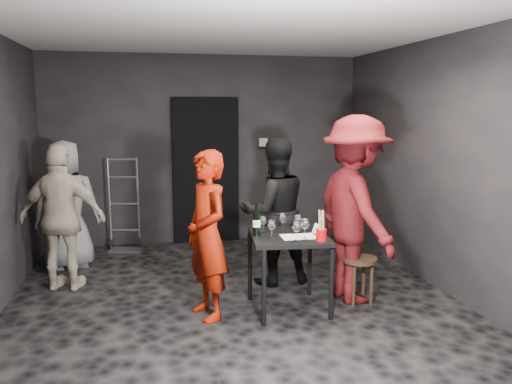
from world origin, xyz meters
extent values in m
cube|color=black|center=(0.00, 0.00, 0.00)|extent=(4.50, 5.00, 0.02)
cube|color=silver|center=(0.00, 0.00, 2.70)|extent=(4.50, 5.00, 0.02)
cube|color=black|center=(0.00, 2.50, 1.35)|extent=(4.50, 0.04, 2.70)
cube|color=black|center=(0.00, -2.50, 1.35)|extent=(4.50, 0.04, 2.70)
cube|color=black|center=(2.25, 0.00, 1.35)|extent=(0.04, 5.00, 2.70)
cube|color=black|center=(0.00, 2.44, 1.05)|extent=(0.95, 0.10, 2.10)
cube|color=#B7B7B2|center=(0.85, 2.45, 1.45)|extent=(0.12, 0.06, 0.12)
cube|color=#B7B7B2|center=(1.05, 2.45, 1.40)|extent=(0.10, 0.06, 0.14)
cylinder|color=#B2B2B7|center=(-1.35, 2.28, 0.64)|extent=(0.03, 0.03, 1.28)
cylinder|color=#B2B2B7|center=(-0.97, 2.28, 0.64)|extent=(0.03, 0.03, 1.28)
cube|color=#B2B2B7|center=(-1.16, 2.15, 0.01)|extent=(0.43, 0.23, 0.03)
cylinder|color=black|center=(-1.35, 2.31, 0.08)|extent=(0.04, 0.16, 0.16)
cylinder|color=black|center=(-0.97, 2.31, 0.08)|extent=(0.04, 0.16, 0.16)
cube|color=black|center=(0.49, -0.26, 0.73)|extent=(0.72, 0.72, 0.04)
cylinder|color=black|center=(0.17, -0.58, 0.35)|extent=(0.04, 0.04, 0.71)
cylinder|color=black|center=(0.81, -0.58, 0.35)|extent=(0.04, 0.04, 0.71)
cylinder|color=black|center=(0.17, 0.06, 0.35)|extent=(0.04, 0.04, 0.71)
cylinder|color=black|center=(0.81, 0.06, 0.35)|extent=(0.04, 0.04, 0.71)
cylinder|color=black|center=(1.23, -0.24, 0.45)|extent=(0.34, 0.34, 0.04)
cylinder|color=black|center=(1.33, -0.15, 0.21)|extent=(0.04, 0.04, 0.41)
cylinder|color=black|center=(1.14, -0.15, 0.21)|extent=(0.04, 0.04, 0.41)
cylinder|color=black|center=(1.14, -0.33, 0.21)|extent=(0.04, 0.04, 0.41)
cylinder|color=black|center=(1.33, -0.33, 0.21)|extent=(0.04, 0.04, 0.41)
imported|color=#9B1804|center=(-0.30, -0.26, 0.83)|extent=(0.57, 0.70, 1.66)
imported|color=black|center=(0.54, 0.53, 0.88)|extent=(0.89, 0.54, 1.76)
imported|color=#550E11|center=(1.21, -0.13, 1.19)|extent=(0.90, 1.61, 2.37)
imported|color=beige|center=(-1.73, 0.80, 0.83)|extent=(1.06, 0.71, 1.66)
imported|color=slate|center=(-1.80, 1.56, 0.83)|extent=(0.87, 0.57, 1.65)
cube|color=white|center=(0.56, -0.35, 0.75)|extent=(0.33, 0.23, 0.00)
cylinder|color=black|center=(0.18, -0.22, 0.86)|extent=(0.07, 0.07, 0.22)
cylinder|color=black|center=(0.18, -0.22, 1.02)|extent=(0.03, 0.03, 0.09)
cylinder|color=white|center=(0.18, -0.22, 0.87)|extent=(0.08, 0.08, 0.07)
cylinder|color=#A80908|center=(0.72, -0.53, 0.80)|extent=(0.10, 0.10, 0.11)
camera|label=1|loc=(-0.80, -4.73, 1.95)|focal=35.00mm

